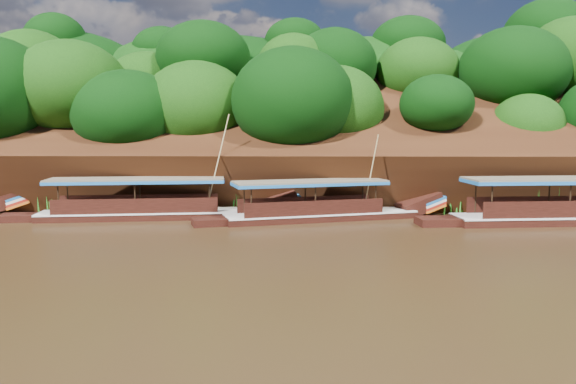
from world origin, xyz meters
name	(u,v)px	position (x,y,z in m)	size (l,w,h in m)	color
ground	(362,245)	(0.00, 0.00, 0.00)	(160.00, 160.00, 0.00)	black
riverbank	(334,169)	(-0.01, 22.73, 1.89)	(120.00, 30.06, 19.40)	black
boat_1	(333,211)	(-0.95, 7.37, 0.54)	(13.64, 5.96, 5.51)	black
boat_2	(165,209)	(-11.07, 7.55, 0.56)	(15.75, 4.25, 6.73)	black
reeds	(298,200)	(-3.03, 9.59, 0.86)	(48.58, 2.56, 2.13)	#24731C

